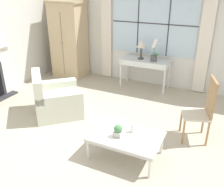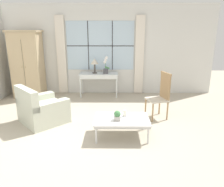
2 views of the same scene
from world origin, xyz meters
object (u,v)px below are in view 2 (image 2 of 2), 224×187
(potted_orchid, at_px, (106,67))
(potted_plant_small, at_px, (117,115))
(armchair_upholstered, at_px, (42,110))
(pillar_candle, at_px, (125,113))
(armoire, at_px, (28,64))
(console_table, at_px, (99,76))
(coffee_table, at_px, (122,120))
(side_chair_wooden, at_px, (161,93))
(table_lamp, at_px, (95,62))

(potted_orchid, xyz_separation_m, potted_plant_small, (0.32, -2.76, -0.45))
(potted_orchid, distance_m, armchair_upholstered, 2.52)
(armchair_upholstered, relative_size, pillar_candle, 8.95)
(armoire, bearing_deg, potted_plant_small, -45.48)
(armchair_upholstered, bearing_deg, pillar_candle, -16.47)
(console_table, distance_m, coffee_table, 2.82)
(side_chair_wooden, relative_size, pillar_candle, 7.73)
(armoire, distance_m, side_chair_wooden, 4.16)
(potted_orchid, relative_size, pillar_candle, 3.77)
(potted_plant_small, bearing_deg, table_lamp, 103.28)
(side_chair_wooden, bearing_deg, potted_orchid, 128.75)
(console_table, xyz_separation_m, table_lamp, (-0.12, -0.00, 0.43))
(armchair_upholstered, xyz_separation_m, coffee_table, (1.79, -0.67, 0.06))
(potted_orchid, bearing_deg, table_lamp, 171.63)
(armchair_upholstered, bearing_deg, side_chair_wooden, 6.32)
(potted_orchid, relative_size, potted_plant_small, 2.77)
(armchair_upholstered, relative_size, potted_plant_small, 6.58)
(armoire, xyz_separation_m, table_lamp, (2.05, 0.04, 0.05))
(armoire, bearing_deg, table_lamp, 1.22)
(console_table, bearing_deg, potted_orchid, -12.94)
(table_lamp, height_order, side_chair_wooden, table_lamp)
(table_lamp, height_order, coffee_table, table_lamp)
(console_table, distance_m, side_chair_wooden, 2.37)
(table_lamp, relative_size, potted_plant_small, 2.37)
(armoire, xyz_separation_m, coffee_table, (2.81, -2.69, -0.68))
(armchair_upholstered, distance_m, pillar_candle, 1.94)
(console_table, relative_size, side_chair_wooden, 1.09)
(potted_plant_small, bearing_deg, pillar_candle, 51.68)
(table_lamp, relative_size, potted_orchid, 0.86)
(armchair_upholstered, relative_size, coffee_table, 1.19)
(coffee_table, height_order, potted_plant_small, potted_plant_small)
(armoire, height_order, table_lamp, armoire)
(table_lamp, relative_size, coffee_table, 0.43)
(side_chair_wooden, bearing_deg, table_lamp, 134.24)
(potted_orchid, distance_m, coffee_table, 2.78)
(armoire, xyz_separation_m, potted_orchid, (2.40, -0.01, -0.09))
(armoire, xyz_separation_m, side_chair_wooden, (3.77, -1.71, -0.41))
(table_lamp, distance_m, potted_plant_small, 2.95)
(side_chair_wooden, relative_size, coffee_table, 1.03)
(armoire, bearing_deg, side_chair_wooden, -24.47)
(console_table, xyz_separation_m, pillar_candle, (0.69, -2.61, -0.20))
(table_lamp, distance_m, coffee_table, 2.93)
(console_table, distance_m, pillar_candle, 2.71)
(console_table, height_order, pillar_candle, console_table)
(table_lamp, height_order, potted_plant_small, table_lamp)
(armoire, height_order, pillar_candle, armoire)
(side_chair_wooden, distance_m, potted_plant_small, 1.49)
(armoire, relative_size, table_lamp, 4.42)
(side_chair_wooden, relative_size, potted_plant_small, 5.68)
(potted_orchid, xyz_separation_m, armchair_upholstered, (-1.38, -2.01, -0.64))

